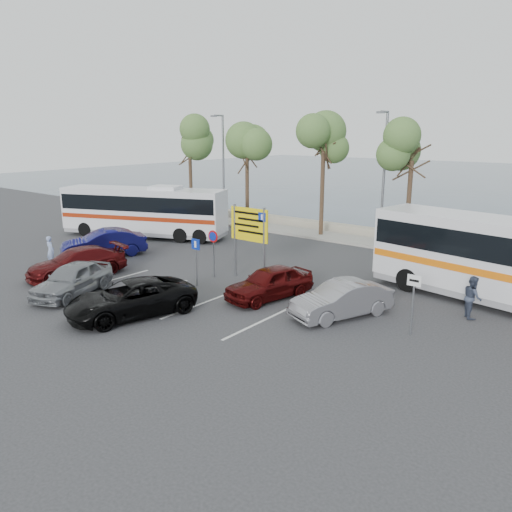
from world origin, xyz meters
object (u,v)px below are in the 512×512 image
Objects in this scene: car_blue at (104,243)px; car_silver_b at (342,300)px; car_red at (269,283)px; suv_black at (131,298)px; car_maroon at (77,263)px; direction_sign at (249,230)px; street_lamp_left at (223,164)px; car_silver_a at (72,279)px; street_lamp_right at (383,172)px; pedestrian_far at (472,297)px; pedestrian_near at (51,251)px; coach_bus_left at (144,213)px.

car_blue reaches higher than car_silver_b.
suv_black is (-3.00, -5.00, -0.01)m from car_red.
car_maroon is 1.16× the size of car_silver_b.
car_silver_b is at bearing -15.81° from direction_sign.
street_lamp_left reaches higher than car_blue.
street_lamp_left is at bearing 136.83° from direction_sign.
car_silver_a reaches higher than suv_black.
street_lamp_right is 17.64m from suv_black.
street_lamp_right reaches higher than pedestrian_far.
car_silver_b is at bearing 54.43° from suv_black.
car_maroon is at bearing -148.38° from car_red.
street_lamp_right is 12.61m from pedestrian_far.
direction_sign is 0.77× the size of car_blue.
car_silver_b is at bearing -165.87° from pedestrian_near.
pedestrian_near is at bearing -86.17° from street_lamp_left.
car_silver_b is (6.50, 5.00, -0.01)m from suv_black.
car_red is at bearing -34.22° from direction_sign.
pedestrian_near is (-0.62, -2.92, 0.02)m from car_blue.
car_maroon is at bearing -28.02° from car_blue.
coach_bus_left is at bearing 173.46° from car_red.
street_lamp_left reaches higher than car_maroon.
street_lamp_left reaches higher than direction_sign.
car_maroon is at bearing 124.35° from car_silver_a.
pedestrian_far reaches higher than suv_black.
car_blue reaches higher than car_red.
car_blue is 2.99m from pedestrian_near.
car_red is 12.84m from pedestrian_near.
car_red is (14.38, -5.00, -0.92)m from coach_bus_left.
pedestrian_far is at bearing 60.44° from car_silver_b.
direction_sign is 6.47m from car_silver_b.
car_red reaches higher than car_silver_b.
street_lamp_left is at bearing -82.39° from pedestrian_near.
coach_bus_left is (-11.88, 3.30, -0.81)m from direction_sign.
street_lamp_left is 1.94× the size of car_red.
suv_black is (-0.50, -6.70, -1.73)m from direction_sign.
car_blue is 19.61m from pedestrian_far.
coach_bus_left is 15.25m from car_red.
coach_bus_left is 2.26× the size of suv_black.
pedestrian_near reaches higher than car_maroon.
direction_sign is at bearing -43.17° from street_lamp_left.
direction_sign reaches higher than car_red.
car_maroon is 1.17× the size of car_red.
coach_bus_left is 6.80× the size of pedestrian_far.
car_blue is at bearing -63.42° from coach_bus_left.
car_silver_b is 16.26m from pedestrian_near.
coach_bus_left is 2.72× the size of car_silver_b.
car_silver_a is (-4.58, -6.70, -1.72)m from direction_sign.
direction_sign is at bearing 35.91° from car_silver_a.
street_lamp_left is 20.37m from suv_black.
car_red is at bearing -156.71° from car_silver_b.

